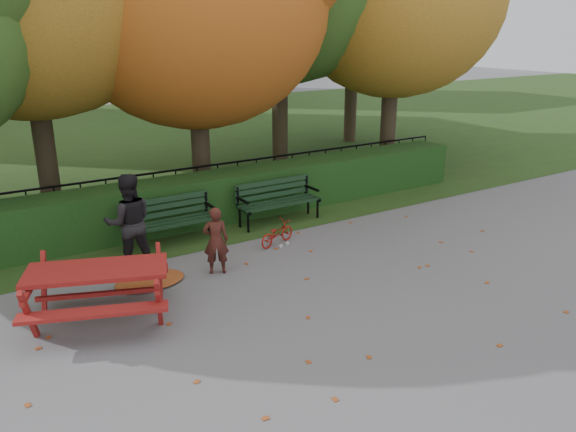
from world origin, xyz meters
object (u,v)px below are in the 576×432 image
bench_right (277,198)px  child (216,241)px  bicycle (277,233)px  adult (129,223)px  bench_left (168,217)px  picnic_table (98,280)px

bench_right → child: (-2.23, -1.72, 0.06)m
child → bicycle: child is taller
adult → child: bearing=152.0°
bench_left → child: (0.17, -1.72, 0.06)m
bench_right → bicycle: 1.37m
adult → bench_right: bearing=-155.9°
picnic_table → child: child is taller
bench_left → bench_right: bearing=0.0°
child → bicycle: 1.67m
bench_right → child: 2.81m
bench_left → bicycle: 2.07m
bench_left → adult: size_ratio=1.08×
bench_left → bicycle: size_ratio=2.08×
picnic_table → adult: bearing=79.5°
picnic_table → bicycle: bearing=39.1°
picnic_table → bicycle: (3.61, 1.21, -0.40)m
bench_left → adult: 1.30m
bench_right → picnic_table: (-4.31, -2.35, 0.11)m
child → bicycle: size_ratio=1.33×
bench_left → bicycle: bench_left is taller
bench_left → bench_right: size_ratio=1.00×
bench_left → picnic_table: bearing=-129.0°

